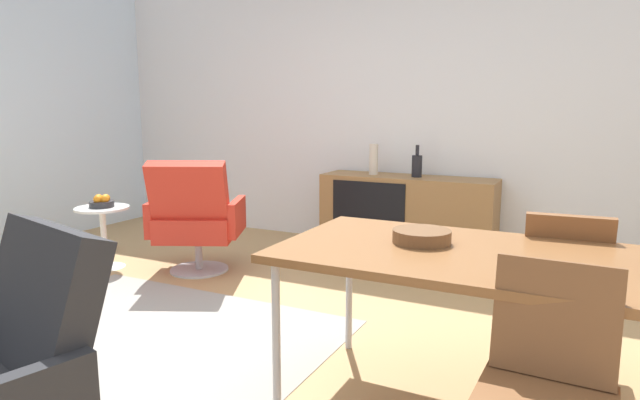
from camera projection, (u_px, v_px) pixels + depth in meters
The scene contains 13 objects.
ground_plane at pixel (232, 337), 3.18m from camera, with size 8.32×8.32×0.00m, color tan.
wall_back at pixel (386, 102), 5.24m from camera, with size 6.80×0.12×2.80m, color white.
sideboard at pixel (407, 207), 4.98m from camera, with size 1.60×0.45×0.72m.
vase_cobalt at pixel (417, 165), 4.88m from camera, with size 0.09×0.09×0.29m.
vase_sculptural_dark at pixel (374, 159), 5.06m from camera, with size 0.08×0.08×0.29m.
dining_table at pixel (470, 261), 2.27m from camera, with size 1.60×0.90×0.74m.
wooden_bowl_on_table at pixel (422, 236), 2.40m from camera, with size 0.26×0.26×0.06m, color brown.
dining_chair_back_right at pixel (564, 287), 2.64m from camera, with size 0.42×0.45×0.86m.
dining_chair_front_right at pixel (546, 393), 1.66m from camera, with size 0.41×0.44×0.86m.
lounge_chair_red at pixel (195, 217), 4.35m from camera, with size 0.87×0.85×0.95m.
side_table_round at pixel (103, 230), 4.54m from camera, with size 0.44×0.44×0.52m.
fruit_bowl at pixel (102, 202), 4.50m from camera, with size 0.20×0.20×0.11m.
area_rug at pixel (138, 339), 3.15m from camera, with size 2.20×1.70×0.01m, color gray.
Camera 1 is at (1.80, -2.45, 1.33)m, focal length 30.23 mm.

